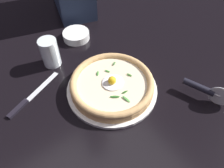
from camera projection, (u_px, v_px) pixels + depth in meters
ground_plane at (110, 101)px, 0.75m from camera, size 2.40×2.40×0.03m
pizza_plate at (112, 89)px, 0.76m from camera, size 0.32×0.32×0.01m
pizza at (112, 84)px, 0.74m from camera, size 0.29×0.29×0.06m
side_bowl at (76, 35)px, 0.94m from camera, size 0.12×0.12×0.03m
pizza_cutter at (204, 89)px, 0.72m from camera, size 0.07×0.16×0.08m
table_knife at (27, 100)px, 0.73m from camera, size 0.22×0.11×0.01m
drinking_glass at (50, 54)px, 0.81m from camera, size 0.07×0.07×0.11m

